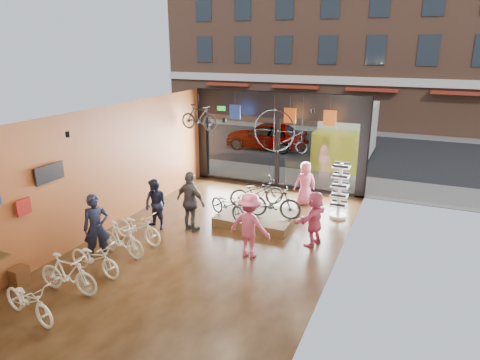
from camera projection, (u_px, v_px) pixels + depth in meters
The scene contains 35 objects.
ground_plane at pixel (210, 247), 12.25m from camera, with size 7.00×12.00×0.04m, color black.
ceiling at pixel (207, 113), 11.09m from camera, with size 7.00×12.00×0.04m, color black.
wall_left at pixel (105, 169), 12.99m from camera, with size 0.04×12.00×3.80m, color #A85122.
wall_right at pixel (338, 201), 10.34m from camera, with size 0.04×12.00×3.80m, color beige.
wall_back at pixel (24, 298), 6.39m from camera, with size 7.00×0.04×3.80m, color beige.
storefront at pixel (278, 140), 16.92m from camera, with size 7.00×0.26×3.80m, color black, non-canonical shape.
exit_sign at pixel (222, 108), 17.37m from camera, with size 0.35×0.06×0.18m, color #198C26.
street_road at pixel (325, 142), 25.38m from camera, with size 30.00×18.00×0.02m, color black.
sidewalk_near at pixel (285, 177), 18.53m from camera, with size 30.00×2.40×0.12m, color slate.
sidewalk_far at pixel (338, 129), 28.87m from camera, with size 30.00×2.00×0.12m, color slate.
opposite_building at pixel (352, 22), 28.96m from camera, with size 26.00×5.00×14.00m, color brown.
street_car at pixel (267, 135), 23.51m from camera, with size 1.79×4.46×1.52m, color gray.
box_truck at pixel (346, 135), 20.79m from camera, with size 2.23×6.70×2.64m, color silver, non-canonical shape.
floor_bike_0 at pixel (28, 301), 8.90m from camera, with size 0.57×1.64×0.86m, color white.
floor_bike_1 at pixel (68, 274), 9.85m from camera, with size 0.45×1.59×0.95m, color white.
floor_bike_2 at pixel (94, 258), 10.68m from camera, with size 0.57×1.63×0.85m, color white.
floor_bike_3 at pixel (122, 239), 11.59m from camera, with size 0.45×1.58×0.95m, color white.
floor_bike_4 at pixel (137, 227), 12.41m from camera, with size 0.62×1.77×0.93m, color white.
display_platform at pixel (257, 218), 13.85m from camera, with size 2.40×1.80×0.30m, color #4B381A.
display_bike_left at pixel (228, 205), 13.44m from camera, with size 0.54×1.56×0.82m, color #212726.
display_bike_mid at pixel (273, 202), 13.34m from camera, with size 0.50×1.76×1.06m, color #212726.
display_bike_right at pixel (257, 192), 14.40m from camera, with size 0.64×1.85×0.97m, color #212726.
customer_0 at pixel (96, 228), 11.25m from camera, with size 0.67×0.44×1.84m, color #161C33.
customer_1 at pixel (156, 205), 13.21m from camera, with size 0.78×0.61×1.60m, color #161C33.
customer_2 at pixel (191, 202), 13.03m from camera, with size 1.11×0.46×1.89m, color #3F3F44.
customer_3 at pixel (250, 226), 11.41m from camera, with size 1.17×0.67×1.81m, color #CC4C72.
customer_4 at pixel (305, 183), 15.29m from camera, with size 0.77×0.50×1.57m, color #CC4C72.
customer_5 at pixel (314, 218), 12.16m from camera, with size 1.49×0.48×1.61m, color #CC4C72.
sunglasses_rack at pixel (340, 191), 14.03m from camera, with size 0.55×0.46×1.88m, color white, non-canonical shape.
wall_merch at pixel (13, 233), 10.05m from camera, with size 0.40×2.40×2.60m, color navy, non-canonical shape.
penny_farthing at pixel (283, 133), 15.38m from camera, with size 1.97×0.06×1.57m, color black, non-canonical shape.
hung_bike at pixel (199, 117), 15.99m from camera, with size 0.45×1.58×0.95m, color #212726.
jersey_left at pixel (235, 112), 16.44m from camera, with size 0.45×0.03×0.55m, color #1E3F99.
jersey_mid at pixel (290, 116), 15.61m from camera, with size 0.45×0.03×0.55m, color #CC5919.
jersey_right at pixel (330, 118), 15.06m from camera, with size 0.45×0.03×0.55m, color #CC5919.
Camera 1 is at (5.17, -9.85, 5.52)m, focal length 32.00 mm.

